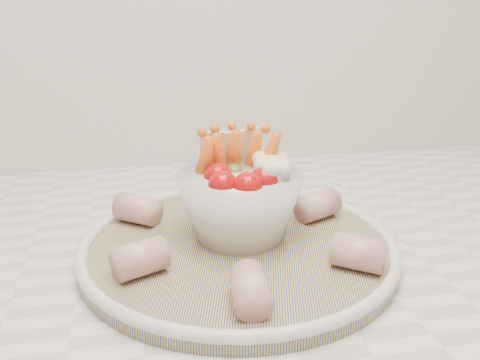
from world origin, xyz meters
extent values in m
cube|color=silver|center=(0.00, 1.45, 0.90)|extent=(2.04, 0.62, 0.04)
cylinder|color=navy|center=(0.16, 1.44, 0.93)|extent=(0.39, 0.39, 0.01)
torus|color=silver|center=(0.16, 1.44, 0.94)|extent=(0.32, 0.32, 0.01)
sphere|color=#AC0B0B|center=(0.14, 1.43, 1.00)|extent=(0.03, 0.03, 0.03)
sphere|color=#AC0B0B|center=(0.16, 1.42, 1.00)|extent=(0.03, 0.03, 0.03)
sphere|color=#AC0B0B|center=(0.18, 1.43, 1.00)|extent=(0.03, 0.03, 0.03)
sphere|color=#AC0B0B|center=(0.14, 1.45, 1.00)|extent=(0.03, 0.03, 0.03)
sphere|color=#426321|center=(0.16, 1.47, 1.00)|extent=(0.02, 0.02, 0.02)
cone|color=orange|center=(0.14, 1.48, 1.01)|extent=(0.02, 0.04, 0.07)
cone|color=orange|center=(0.16, 1.49, 1.01)|extent=(0.02, 0.04, 0.07)
cone|color=orange|center=(0.18, 1.48, 1.01)|extent=(0.03, 0.04, 0.07)
cone|color=orange|center=(0.13, 1.47, 1.01)|extent=(0.03, 0.05, 0.07)
cone|color=orange|center=(0.20, 1.47, 1.01)|extent=(0.04, 0.05, 0.07)
sphere|color=beige|center=(0.20, 1.46, 1.00)|extent=(0.03, 0.03, 0.03)
sphere|color=beige|center=(0.19, 1.44, 1.00)|extent=(0.03, 0.03, 0.03)
cube|color=beige|center=(0.15, 1.50, 1.01)|extent=(0.05, 0.01, 0.05)
cube|color=beige|center=(0.17, 1.50, 1.01)|extent=(0.05, 0.03, 0.05)
cylinder|color=#B05058|center=(0.26, 1.48, 0.95)|extent=(0.06, 0.05, 0.03)
cylinder|color=#B05058|center=(0.17, 1.55, 0.95)|extent=(0.04, 0.05, 0.03)
cylinder|color=#B05058|center=(0.06, 1.51, 0.95)|extent=(0.06, 0.05, 0.03)
cylinder|color=#B05058|center=(0.06, 1.39, 0.95)|extent=(0.06, 0.05, 0.03)
cylinder|color=#B05058|center=(0.14, 1.32, 0.95)|extent=(0.04, 0.05, 0.03)
cylinder|color=#B05058|center=(0.26, 1.36, 0.95)|extent=(0.06, 0.05, 0.03)
camera|label=1|loc=(0.06, 0.96, 1.18)|focal=40.00mm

